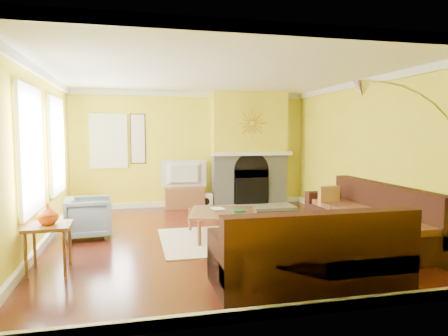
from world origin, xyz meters
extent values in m
cube|color=#551D11|center=(0.00, 0.00, -0.01)|extent=(5.50, 6.00, 0.02)
cube|color=white|center=(0.00, 0.00, 2.71)|extent=(5.50, 6.00, 0.02)
cube|color=yellow|center=(0.00, 3.01, 1.35)|extent=(5.50, 0.02, 2.70)
cube|color=yellow|center=(0.00, -3.01, 1.35)|extent=(5.50, 0.02, 2.70)
cube|color=yellow|center=(-2.76, 0.00, 1.35)|extent=(0.02, 6.00, 2.70)
cube|color=yellow|center=(2.76, 0.00, 1.35)|extent=(0.02, 6.00, 2.70)
cube|color=white|center=(-2.72, 1.30, 1.50)|extent=(0.06, 1.22, 1.72)
cube|color=white|center=(-2.72, -0.60, 1.50)|extent=(0.06, 1.22, 1.72)
cube|color=white|center=(-1.90, 2.96, 1.55)|extent=(0.82, 0.06, 1.22)
cube|color=white|center=(-1.25, 2.97, 1.60)|extent=(0.34, 0.04, 1.14)
cube|color=white|center=(1.35, 2.56, 1.25)|extent=(1.92, 0.22, 0.08)
cube|color=gray|center=(1.35, 2.25, 0.03)|extent=(1.80, 0.70, 0.06)
cube|color=beige|center=(0.24, -0.18, 0.01)|extent=(2.40, 1.80, 0.02)
cube|color=brown|center=(-0.22, 2.73, 0.24)|extent=(0.89, 0.40, 0.49)
imported|color=black|center=(-0.22, 2.73, 0.79)|extent=(1.05, 0.14, 0.61)
cube|color=white|center=(0.25, 2.72, 0.16)|extent=(0.32, 0.32, 0.32)
imported|color=slate|center=(-2.11, 0.47, 0.34)|extent=(0.81, 0.79, 0.67)
imported|color=#E05515|center=(-2.42, -1.13, 0.73)|extent=(0.30, 0.30, 0.27)
imported|color=white|center=(-0.08, 0.13, 0.45)|extent=(0.23, 0.28, 0.03)
camera|label=1|loc=(-1.37, -6.37, 1.73)|focal=32.00mm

